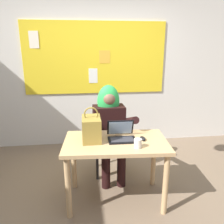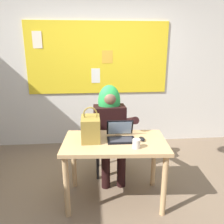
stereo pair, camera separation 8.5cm
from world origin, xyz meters
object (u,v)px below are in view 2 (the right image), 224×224
(desk_main, at_px, (115,150))
(laptop, at_px, (121,135))
(chair_at_desk, at_px, (110,137))
(coffee_mug, at_px, (136,144))
(handbag, at_px, (91,128))
(computer_mouse, at_px, (142,139))
(person_costumed, at_px, (110,124))

(desk_main, bearing_deg, laptop, 35.32)
(chair_at_desk, height_order, coffee_mug, chair_at_desk)
(handbag, bearing_deg, computer_mouse, -7.16)
(computer_mouse, bearing_deg, laptop, 162.02)
(coffee_mug, bearing_deg, chair_at_desk, 102.91)
(laptop, height_order, computer_mouse, laptop)
(desk_main, xyz_separation_m, person_costumed, (-0.00, 0.56, 0.11))
(desk_main, bearing_deg, chair_at_desk, 90.22)
(chair_at_desk, xyz_separation_m, laptop, (0.07, -0.64, 0.28))
(handbag, bearing_deg, laptop, -1.56)
(person_costumed, relative_size, laptop, 4.11)
(laptop, xyz_separation_m, handbag, (-0.33, 0.01, 0.09))
(handbag, bearing_deg, coffee_mug, -29.04)
(person_costumed, bearing_deg, computer_mouse, 25.23)
(chair_at_desk, relative_size, coffee_mug, 9.57)
(computer_mouse, bearing_deg, chair_at_desk, 110.41)
(laptop, bearing_deg, coffee_mug, -61.50)
(desk_main, xyz_separation_m, coffee_mug, (0.20, -0.20, 0.16))
(chair_at_desk, bearing_deg, person_costumed, 2.59)
(desk_main, relative_size, chair_at_desk, 1.29)
(handbag, bearing_deg, chair_at_desk, 67.68)
(coffee_mug, bearing_deg, handbag, 150.96)
(person_costumed, relative_size, handbag, 3.33)
(laptop, height_order, coffee_mug, laptop)
(laptop, xyz_separation_m, coffee_mug, (0.13, -0.25, 0.00))
(handbag, height_order, coffee_mug, handbag)
(laptop, xyz_separation_m, computer_mouse, (0.23, -0.06, -0.03))
(chair_at_desk, bearing_deg, desk_main, 3.20)
(computer_mouse, bearing_deg, desk_main, 174.88)
(coffee_mug, bearing_deg, computer_mouse, 61.80)
(desk_main, height_order, handbag, handbag)
(laptop, relative_size, coffee_mug, 3.23)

